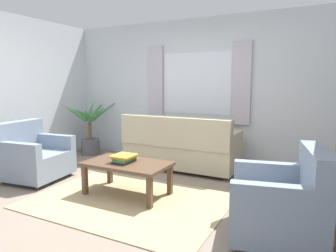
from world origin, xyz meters
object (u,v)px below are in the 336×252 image
(book_stack_on_table, at_px, (124,158))
(potted_plant, at_px, (90,129))
(armchair_left, at_px, (33,156))
(coffee_table, at_px, (127,167))
(armchair_right, at_px, (283,203))
(couch, at_px, (180,148))

(book_stack_on_table, distance_m, potted_plant, 2.53)
(armchair_left, xyz_separation_m, book_stack_on_table, (1.61, 0.09, 0.14))
(armchair_left, distance_m, potted_plant, 1.72)
(coffee_table, bearing_deg, armchair_right, -8.06)
(armchair_right, bearing_deg, couch, -144.46)
(book_stack_on_table, bearing_deg, couch, 84.56)
(armchair_left, bearing_deg, armchair_right, -99.30)
(armchair_right, bearing_deg, potted_plant, -127.07)
(couch, relative_size, potted_plant, 1.47)
(potted_plant, bearing_deg, book_stack_on_table, -38.78)
(book_stack_on_table, bearing_deg, potted_plant, 141.22)
(armchair_right, relative_size, potted_plant, 0.77)
(armchair_right, height_order, potted_plant, potted_plant)
(couch, relative_size, armchair_left, 2.05)
(armchair_right, distance_m, potted_plant, 4.35)
(armchair_right, relative_size, coffee_table, 0.90)
(armchair_left, distance_m, armchair_right, 3.59)
(coffee_table, bearing_deg, book_stack_on_table, -157.13)
(couch, bearing_deg, armchair_right, 137.55)
(armchair_left, xyz_separation_m, armchair_right, (3.58, -0.17, 0.00))
(couch, bearing_deg, coffee_table, 85.87)
(couch, distance_m, armchair_right, 2.49)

